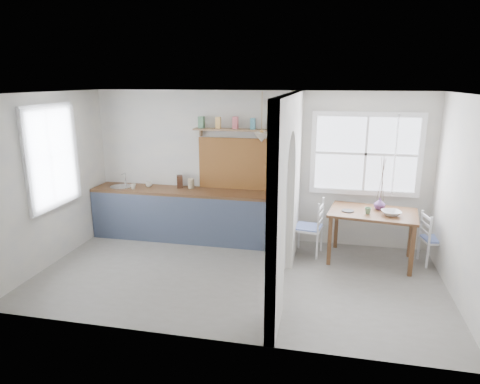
% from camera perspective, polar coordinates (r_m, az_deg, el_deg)
% --- Properties ---
extents(floor, '(5.80, 3.20, 0.01)m').
position_cam_1_polar(floor, '(6.35, -0.38, -11.12)').
color(floor, slate).
rests_on(floor, ground).
extents(ceiling, '(5.80, 3.20, 0.01)m').
position_cam_1_polar(ceiling, '(5.71, -0.43, 13.04)').
color(ceiling, silver).
rests_on(ceiling, walls).
extents(walls, '(5.81, 3.21, 2.60)m').
position_cam_1_polar(walls, '(5.90, -0.40, 0.31)').
color(walls, silver).
rests_on(walls, floor).
extents(partition, '(0.12, 3.20, 2.60)m').
position_cam_1_polar(partition, '(5.81, 6.48, 1.53)').
color(partition, silver).
rests_on(partition, floor).
extents(kitchen_window, '(0.10, 1.16, 1.50)m').
position_cam_1_polar(kitchen_window, '(7.01, -24.04, 4.28)').
color(kitchen_window, white).
rests_on(kitchen_window, walls).
extents(nook_window, '(1.76, 0.10, 1.30)m').
position_cam_1_polar(nook_window, '(7.26, 16.42, 4.87)').
color(nook_window, white).
rests_on(nook_window, walls).
extents(counter, '(3.50, 0.60, 0.90)m').
position_cam_1_polar(counter, '(7.66, -6.54, -2.94)').
color(counter, '#4D351B').
rests_on(counter, floor).
extents(sink, '(0.40, 0.40, 0.02)m').
position_cam_1_polar(sink, '(8.02, -15.55, 0.64)').
color(sink, '#BDBDBE').
rests_on(sink, counter).
extents(backsplash, '(1.65, 0.03, 0.90)m').
position_cam_1_polar(backsplash, '(7.43, 0.66, 3.74)').
color(backsplash, brown).
rests_on(backsplash, walls).
extents(shelf, '(1.75, 0.20, 0.21)m').
position_cam_1_polar(shelf, '(7.25, 0.54, 8.64)').
color(shelf, brown).
rests_on(shelf, walls).
extents(pendant_lamp, '(0.26, 0.26, 0.16)m').
position_cam_1_polar(pendant_lamp, '(6.87, 2.90, 7.29)').
color(pendant_lamp, beige).
rests_on(pendant_lamp, ceiling).
extents(utensil_rail, '(0.02, 0.50, 0.02)m').
position_cam_1_polar(utensil_rail, '(6.64, 6.43, 3.19)').
color(utensil_rail, '#BDBDBE').
rests_on(utensil_rail, partition).
extents(dining_table, '(1.40, 1.04, 0.81)m').
position_cam_1_polar(dining_table, '(7.01, 17.09, -5.67)').
color(dining_table, '#4D351B').
rests_on(dining_table, floor).
extents(chair_left, '(0.48, 0.48, 0.93)m').
position_cam_1_polar(chair_left, '(7.03, 9.08, -4.61)').
color(chair_left, white).
rests_on(chair_left, floor).
extents(chair_right, '(0.44, 0.44, 0.82)m').
position_cam_1_polar(chair_right, '(7.23, 24.59, -5.71)').
color(chair_right, white).
rests_on(chair_right, floor).
extents(kettle, '(0.22, 0.19, 0.23)m').
position_cam_1_polar(kettle, '(7.13, 5.20, 0.46)').
color(kettle, silver).
rests_on(kettle, counter).
extents(mug_a, '(0.12, 0.12, 0.09)m').
position_cam_1_polar(mug_a, '(7.77, -14.06, 0.71)').
color(mug_a, silver).
rests_on(mug_a, counter).
extents(mug_b, '(0.13, 0.13, 0.10)m').
position_cam_1_polar(mug_b, '(7.86, -12.05, 1.02)').
color(mug_b, silver).
rests_on(mug_b, counter).
extents(knife_block, '(0.14, 0.17, 0.22)m').
position_cam_1_polar(knife_block, '(7.70, -8.03, 1.40)').
color(knife_block, '#472615').
rests_on(knife_block, counter).
extents(jar, '(0.14, 0.14, 0.18)m').
position_cam_1_polar(jar, '(7.63, -6.54, 1.14)').
color(jar, tan).
rests_on(jar, counter).
extents(towel_magenta, '(0.02, 0.03, 0.59)m').
position_cam_1_polar(towel_magenta, '(7.05, 5.98, -6.06)').
color(towel_magenta, '#BD3867').
rests_on(towel_magenta, counter).
extents(towel_orange, '(0.02, 0.03, 0.53)m').
position_cam_1_polar(towel_orange, '(7.03, 5.94, -6.34)').
color(towel_orange, orange).
rests_on(towel_orange, counter).
extents(bowl, '(0.33, 0.33, 0.07)m').
position_cam_1_polar(bowl, '(6.77, 19.53, -2.66)').
color(bowl, silver).
rests_on(bowl, dining_table).
extents(table_cup, '(0.12, 0.12, 0.09)m').
position_cam_1_polar(table_cup, '(6.74, 16.70, -2.40)').
color(table_cup, '#6EA175').
rests_on(table_cup, dining_table).
extents(plate, '(0.23, 0.23, 0.02)m').
position_cam_1_polar(plate, '(6.79, 14.18, -2.44)').
color(plate, black).
rests_on(plate, dining_table).
extents(vase, '(0.22, 0.22, 0.18)m').
position_cam_1_polar(vase, '(7.00, 18.12, -1.49)').
color(vase, '#683F7D').
rests_on(vase, dining_table).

